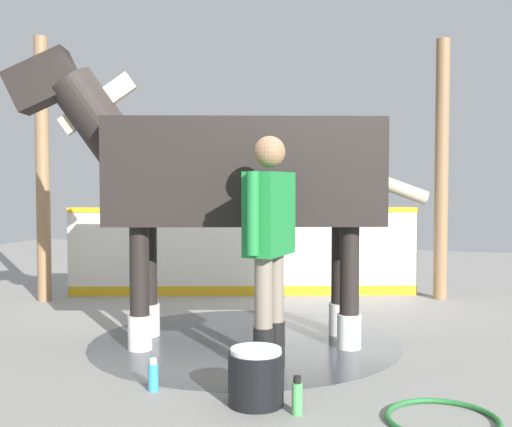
{
  "coord_description": "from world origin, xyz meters",
  "views": [
    {
      "loc": [
        -5.35,
        -1.73,
        1.36
      ],
      "look_at": [
        -0.62,
        -0.27,
        1.13
      ],
      "focal_mm": 44.03,
      "sensor_mm": 36.0,
      "label": 1
    }
  ],
  "objects_px": {
    "bottle_shampoo": "(153,376)",
    "hose_coil": "(443,419)",
    "horse": "(231,176)",
    "handler": "(269,235)",
    "wash_bucket": "(256,377)",
    "bottle_spray": "(297,397)"
  },
  "relations": [
    {
      "from": "handler",
      "to": "wash_bucket",
      "type": "distance_m",
      "value": 1.09
    },
    {
      "from": "horse",
      "to": "hose_coil",
      "type": "relative_size",
      "value": 5.31
    },
    {
      "from": "bottle_shampoo",
      "to": "bottle_spray",
      "type": "distance_m",
      "value": 1.02
    },
    {
      "from": "horse",
      "to": "wash_bucket",
      "type": "distance_m",
      "value": 2.01
    },
    {
      "from": "horse",
      "to": "handler",
      "type": "distance_m",
      "value": 1.0
    },
    {
      "from": "handler",
      "to": "bottle_shampoo",
      "type": "relative_size",
      "value": 7.83
    },
    {
      "from": "wash_bucket",
      "to": "hose_coil",
      "type": "bearing_deg",
      "value": -88.02
    },
    {
      "from": "handler",
      "to": "bottle_spray",
      "type": "distance_m",
      "value": 1.26
    },
    {
      "from": "handler",
      "to": "bottle_shampoo",
      "type": "bearing_deg",
      "value": -126.3
    },
    {
      "from": "horse",
      "to": "hose_coil",
      "type": "distance_m",
      "value": 2.65
    },
    {
      "from": "bottle_spray",
      "to": "horse",
      "type": "bearing_deg",
      "value": 32.04
    },
    {
      "from": "handler",
      "to": "wash_bucket",
      "type": "height_order",
      "value": "handler"
    },
    {
      "from": "bottle_shampoo",
      "to": "hose_coil",
      "type": "bearing_deg",
      "value": -90.28
    },
    {
      "from": "bottle_spray",
      "to": "hose_coil",
      "type": "relative_size",
      "value": 0.35
    },
    {
      "from": "bottle_shampoo",
      "to": "hose_coil",
      "type": "distance_m",
      "value": 1.84
    },
    {
      "from": "bottle_shampoo",
      "to": "bottle_spray",
      "type": "relative_size",
      "value": 0.94
    },
    {
      "from": "bottle_shampoo",
      "to": "hose_coil",
      "type": "relative_size",
      "value": 0.33
    },
    {
      "from": "horse",
      "to": "handler",
      "type": "xyz_separation_m",
      "value": [
        -0.71,
        -0.54,
        -0.44
      ]
    },
    {
      "from": "handler",
      "to": "bottle_spray",
      "type": "height_order",
      "value": "handler"
    },
    {
      "from": "horse",
      "to": "hose_coil",
      "type": "bearing_deg",
      "value": 123.57
    },
    {
      "from": "horse",
      "to": "bottle_spray",
      "type": "xyz_separation_m",
      "value": [
        -1.51,
        -0.94,
        -1.33
      ]
    },
    {
      "from": "hose_coil",
      "to": "horse",
      "type": "bearing_deg",
      "value": 52.06
    }
  ]
}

